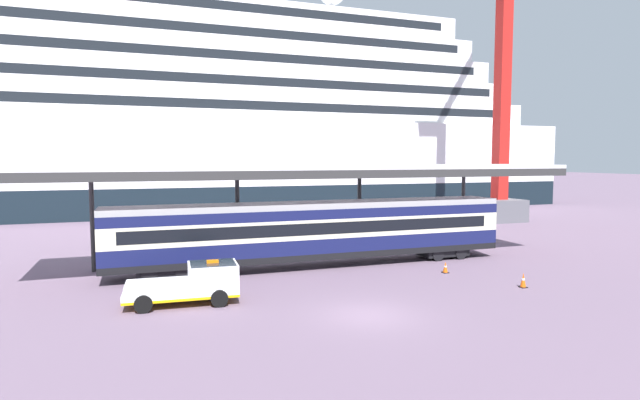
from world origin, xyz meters
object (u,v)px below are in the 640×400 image
train_carriage (316,230)px  traffic_cone_mid (445,267)px  service_truck (193,283)px  dockside_crane (508,79)px  cruise_ship (52,117)px  traffic_cone_near (523,280)px

train_carriage → traffic_cone_mid: (6.73, -4.33, -1.98)m
service_truck → dockside_crane: bearing=31.1°
train_carriage → dockside_crane: bearing=29.8°
cruise_ship → dockside_crane: bearing=-30.4°
traffic_cone_near → dockside_crane: size_ratio=0.02×
traffic_cone_mid → train_carriage: bearing=147.2°
train_carriage → dockside_crane: 34.19m
cruise_ship → service_truck: cruise_ship is taller
traffic_cone_near → traffic_cone_mid: traffic_cone_near is taller
cruise_ship → traffic_cone_near: cruise_ship is taller
service_truck → traffic_cone_mid: bearing=5.7°
cruise_ship → train_carriage: (20.91, -44.01, -9.94)m
traffic_cone_near → traffic_cone_mid: bearing=113.8°
cruise_ship → traffic_cone_near: size_ratio=176.59×
service_truck → traffic_cone_near: 17.08m
traffic_cone_near → dockside_crane: dockside_crane is taller
service_truck → traffic_cone_mid: 14.99m
cruise_ship → dockside_crane: 56.11m
traffic_cone_mid → dockside_crane: dockside_crane is taller
train_carriage → traffic_cone_mid: bearing=-32.8°
train_carriage → dockside_crane: (27.40, 15.66, 13.16)m
train_carriage → traffic_cone_near: size_ratio=32.38×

